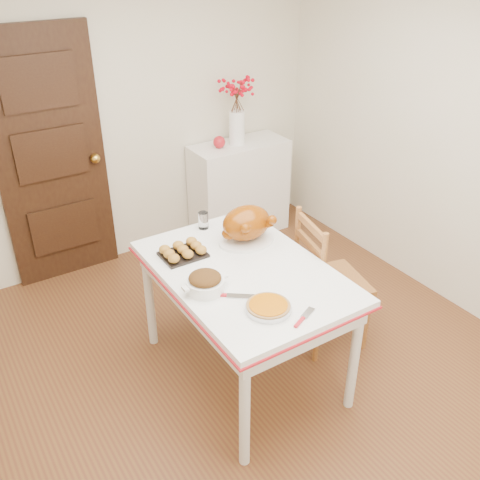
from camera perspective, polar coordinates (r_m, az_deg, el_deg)
floor at (r=3.78m, az=2.46°, el=-13.85°), size 3.50×4.00×0.00m
wall_back at (r=4.71m, az=-11.53°, el=12.49°), size 3.50×0.00×2.50m
wall_right at (r=4.24m, az=22.93°, el=8.80°), size 0.00×4.00×2.50m
door_back at (r=4.56m, az=-19.29°, el=7.91°), size 0.85×0.06×2.06m
sideboard at (r=5.20m, az=-0.08°, el=5.40°), size 0.91×0.41×0.91m
kitchen_table at (r=3.52m, az=0.44°, el=-8.76°), size 0.94×1.38×0.83m
chair_oak at (r=3.80m, az=9.70°, el=-4.18°), size 0.54×0.54×1.01m
berry_vase at (r=4.92m, az=-0.34°, el=13.58°), size 0.33×0.33×0.63m
apple at (r=4.91m, az=-2.21°, el=10.30°), size 0.11×0.11×0.11m
turkey_platter at (r=3.51m, az=0.68°, el=1.64°), size 0.44×0.38×0.25m
pumpkin_pie at (r=2.93m, az=3.01°, el=-7.01°), size 0.29×0.29×0.05m
stuffing_dish at (r=3.07m, az=-3.70°, el=-4.47°), size 0.33×0.28×0.11m
rolls_tray at (r=3.41m, az=-6.05°, el=-1.15°), size 0.27×0.21×0.07m
pie_server at (r=2.90m, az=6.77°, el=-8.08°), size 0.21×0.14×0.01m
carving_knife at (r=3.04m, az=-0.70°, el=-5.89°), size 0.26×0.22×0.01m
drinking_glass at (r=3.71m, az=-3.90°, el=2.08°), size 0.08×0.08×0.12m
shaker_pair at (r=3.82m, az=0.31°, el=2.71°), size 0.09×0.05×0.08m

